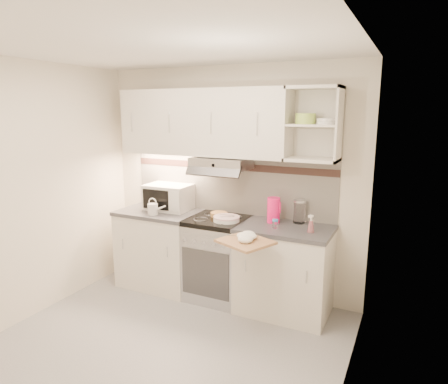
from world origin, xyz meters
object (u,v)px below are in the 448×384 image
object	(u,v)px
microwave	(169,197)
cutting_board	(245,242)
pink_pitcher	(274,210)
glass_jar	(299,211)
spray_bottle	(311,225)
electric_range	(218,258)
watering_can	(153,209)
plate_stack	(226,219)

from	to	relation	value
microwave	cutting_board	distance (m)	1.39
pink_pitcher	glass_jar	xyz separation A→B (m)	(0.24, 0.10, -0.01)
spray_bottle	glass_jar	bearing A→B (deg)	140.30
electric_range	watering_can	size ratio (longest dim) A/B	4.05
spray_bottle	watering_can	bearing A→B (deg)	-160.89
glass_jar	cutting_board	xyz separation A→B (m)	(-0.29, -0.71, -0.15)
electric_range	plate_stack	size ratio (longest dim) A/B	3.30
microwave	pink_pitcher	distance (m)	1.28
electric_range	spray_bottle	distance (m)	1.14
glass_jar	watering_can	bearing A→B (deg)	-166.21
watering_can	plate_stack	xyz separation A→B (m)	(0.84, 0.11, -0.04)
plate_stack	spray_bottle	xyz separation A→B (m)	(0.88, -0.00, 0.04)
microwave	spray_bottle	distance (m)	1.72
electric_range	watering_can	xyz separation A→B (m)	(-0.70, -0.18, 0.52)
electric_range	pink_pitcher	world-z (taller)	pink_pitcher
pink_pitcher	plate_stack	bearing A→B (deg)	-163.74
plate_stack	spray_bottle	world-z (taller)	spray_bottle
microwave	pink_pitcher	size ratio (longest dim) A/B	2.00
plate_stack	watering_can	bearing A→B (deg)	-172.25
watering_can	glass_jar	bearing A→B (deg)	8.65
plate_stack	pink_pitcher	xyz separation A→B (m)	(0.45, 0.17, 0.10)
microwave	glass_jar	world-z (taller)	microwave
electric_range	spray_bottle	size ratio (longest dim) A/B	4.97
glass_jar	cutting_board	distance (m)	0.79
watering_can	glass_jar	size ratio (longest dim) A/B	0.93
glass_jar	spray_bottle	xyz separation A→B (m)	(0.19, -0.27, -0.05)
pink_pitcher	glass_jar	bearing A→B (deg)	18.00
microwave	pink_pitcher	xyz separation A→B (m)	(1.28, -0.01, -0.01)
spray_bottle	microwave	bearing A→B (deg)	-170.65
electric_range	cutting_board	xyz separation A→B (m)	(0.54, -0.51, 0.42)
electric_range	microwave	world-z (taller)	microwave
glass_jar	spray_bottle	size ratio (longest dim) A/B	1.32
electric_range	spray_bottle	xyz separation A→B (m)	(1.01, -0.07, 0.52)
microwave	glass_jar	distance (m)	1.52
plate_stack	spray_bottle	bearing A→B (deg)	-0.20
microwave	electric_range	bearing A→B (deg)	-10.53
microwave	watering_can	xyz separation A→B (m)	(-0.01, -0.29, -0.08)
microwave	watering_can	size ratio (longest dim) A/B	2.35
microwave	cutting_board	world-z (taller)	microwave
glass_jar	cutting_board	size ratio (longest dim) A/B	0.56
cutting_board	watering_can	bearing A→B (deg)	-171.78
watering_can	spray_bottle	world-z (taller)	watering_can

